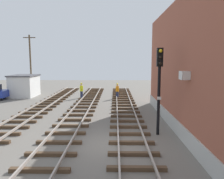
{
  "coord_description": "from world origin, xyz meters",
  "views": [
    {
      "loc": [
        0.16,
        -11.4,
        4.51
      ],
      "look_at": [
        -0.14,
        8.25,
        1.93
      ],
      "focal_mm": 34.99,
      "sensor_mm": 36.0,
      "label": 1
    }
  ],
  "objects_px": {
    "control_hut": "(24,86)",
    "track_worker_distant": "(117,91)",
    "track_worker_foreground": "(81,90)",
    "utility_pole_far": "(30,62)",
    "brick_building": "(219,66)",
    "signal_mast": "(159,81)"
  },
  "relations": [
    {
      "from": "brick_building",
      "to": "track_worker_distant",
      "type": "xyz_separation_m",
      "value": [
        -6.39,
        11.96,
        -3.25
      ]
    },
    {
      "from": "track_worker_foreground",
      "to": "signal_mast",
      "type": "bearing_deg",
      "value": -63.03
    },
    {
      "from": "control_hut",
      "to": "utility_pole_far",
      "type": "bearing_deg",
      "value": 101.92
    },
    {
      "from": "control_hut",
      "to": "track_worker_foreground",
      "type": "distance_m",
      "value": 7.54
    },
    {
      "from": "track_worker_foreground",
      "to": "track_worker_distant",
      "type": "relative_size",
      "value": 1.0
    },
    {
      "from": "signal_mast",
      "to": "utility_pole_far",
      "type": "bearing_deg",
      "value": 128.06
    },
    {
      "from": "signal_mast",
      "to": "track_worker_distant",
      "type": "distance_m",
      "value": 13.5
    },
    {
      "from": "control_hut",
      "to": "utility_pole_far",
      "type": "height_order",
      "value": "utility_pole_far"
    },
    {
      "from": "utility_pole_far",
      "to": "signal_mast",
      "type": "bearing_deg",
      "value": -51.94
    },
    {
      "from": "signal_mast",
      "to": "utility_pole_far",
      "type": "relative_size",
      "value": 0.63
    },
    {
      "from": "control_hut",
      "to": "track_worker_foreground",
      "type": "bearing_deg",
      "value": -8.42
    },
    {
      "from": "control_hut",
      "to": "track_worker_distant",
      "type": "distance_m",
      "value": 11.91
    },
    {
      "from": "utility_pole_far",
      "to": "track_worker_distant",
      "type": "xyz_separation_m",
      "value": [
        12.92,
        -6.47,
        -3.42
      ]
    },
    {
      "from": "signal_mast",
      "to": "control_hut",
      "type": "xyz_separation_m",
      "value": [
        -14.22,
        14.4,
        -1.93
      ]
    },
    {
      "from": "brick_building",
      "to": "control_hut",
      "type": "distance_m",
      "value": 22.72
    },
    {
      "from": "utility_pole_far",
      "to": "track_worker_distant",
      "type": "distance_m",
      "value": 14.85
    },
    {
      "from": "brick_building",
      "to": "control_hut",
      "type": "bearing_deg",
      "value": 143.91
    },
    {
      "from": "control_hut",
      "to": "utility_pole_far",
      "type": "relative_size",
      "value": 0.46
    },
    {
      "from": "track_worker_foreground",
      "to": "control_hut",
      "type": "bearing_deg",
      "value": 171.58
    },
    {
      "from": "utility_pole_far",
      "to": "track_worker_distant",
      "type": "height_order",
      "value": "utility_pole_far"
    },
    {
      "from": "track_worker_distant",
      "to": "brick_building",
      "type": "bearing_deg",
      "value": -61.87
    },
    {
      "from": "utility_pole_far",
      "to": "track_worker_foreground",
      "type": "relative_size",
      "value": 4.45
    }
  ]
}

